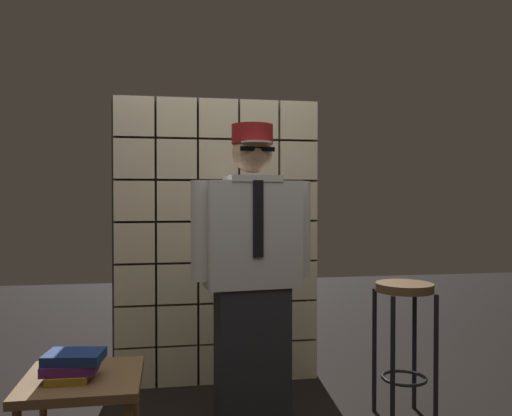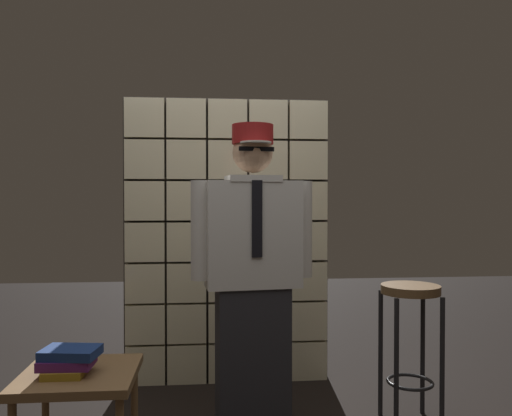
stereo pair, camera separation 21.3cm
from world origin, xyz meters
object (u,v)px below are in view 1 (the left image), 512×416
Objects in this scene: bar_stool at (404,318)px; book_stack at (72,365)px; standing_person at (252,274)px; side_table at (83,391)px.

bar_stool reaches higher than book_stack.
side_table is at bearing -160.86° from standing_person.
bar_stool is 1.84m from side_table.
side_table is (-0.84, -0.40, -0.45)m from standing_person.
standing_person is at bearing 26.40° from book_stack.
book_stack is (-1.81, -0.50, -0.02)m from bar_stool.
standing_person is 1.04m from side_table.
side_table is (-1.77, -0.46, -0.16)m from bar_stool.
standing_person is 2.12× the size of bar_stool.
book_stack reaches higher than side_table.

